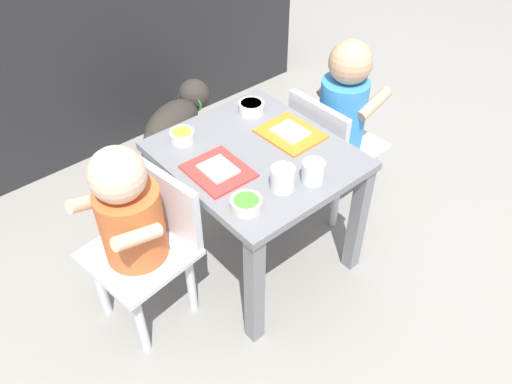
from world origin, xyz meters
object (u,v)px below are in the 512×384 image
seated_child_left (133,218)px  dog (177,120)px  water_cup_left (283,180)px  food_tray_left (219,171)px  cereal_bowl_right_side (246,204)px  veggie_bowl_near (182,136)px  water_cup_right (313,173)px  dining_table (256,174)px  cereal_bowl_left_side (251,107)px  food_tray_right (290,133)px  seated_child_right (341,111)px

seated_child_left → dog: (0.54, 0.62, -0.23)m
water_cup_left → food_tray_left: bearing=118.5°
cereal_bowl_right_side → veggie_bowl_near: bearing=83.1°
dog → cereal_bowl_right_side: size_ratio=5.07×
seated_child_left → water_cup_right: bearing=-28.3°
food_tray_left → veggie_bowl_near: bearing=87.6°
dining_table → water_cup_right: 0.24m
water_cup_left → cereal_bowl_right_side: (-0.13, 0.00, -0.01)m
seated_child_left → dog: seated_child_left is taller
food_tray_left → cereal_bowl_left_side: 0.34m
food_tray_right → water_cup_right: bearing=-117.8°
seated_child_left → seated_child_right: size_ratio=0.97×
seated_child_right → food_tray_right: (-0.27, -0.02, 0.04)m
food_tray_right → food_tray_left: bearing=-180.0°
food_tray_left → cereal_bowl_right_side: size_ratio=2.18×
cereal_bowl_right_side → water_cup_right: bearing=-8.9°
water_cup_right → dog: bearing=84.4°
seated_child_left → food_tray_right: seated_child_left is taller
dog → cereal_bowl_right_side: cereal_bowl_right_side is taller
water_cup_right → water_cup_left: bearing=159.5°
cereal_bowl_left_side → seated_child_right: bearing=-29.4°
dog → water_cup_left: water_cup_left is taller
water_cup_left → cereal_bowl_left_side: bearing=62.5°
water_cup_right → food_tray_left: bearing=131.4°
food_tray_left → food_tray_right: (0.29, 0.00, -0.00)m
food_tray_left → water_cup_right: bearing=-48.6°
food_tray_right → veggie_bowl_near: 0.34m
water_cup_left → cereal_bowl_right_side: 0.13m
food_tray_left → food_tray_right: same height
seated_child_right → cereal_bowl_right_side: bearing=-161.8°
seated_child_left → water_cup_left: seated_child_left is taller
dog → food_tray_right: (0.02, -0.66, 0.27)m
water_cup_left → cereal_bowl_right_side: water_cup_left is taller
water_cup_right → cereal_bowl_right_side: bearing=171.1°
veggie_bowl_near → cereal_bowl_left_side: size_ratio=0.87×
seated_child_left → cereal_bowl_left_side: bearing=14.7°
seated_child_right → cereal_bowl_right_side: seated_child_right is taller
dining_table → cereal_bowl_right_side: (-0.18, -0.17, 0.10)m
veggie_bowl_near → food_tray_left: bearing=-92.4°
dog → water_cup_right: bearing=-95.6°
food_tray_right → cereal_bowl_right_side: bearing=-152.3°
seated_child_right → food_tray_right: 0.28m
seated_child_left → dog: bearing=49.2°
cereal_bowl_right_side → water_cup_left: bearing=-0.7°
seated_child_right → dog: 0.74m
dog → cereal_bowl_right_side: (-0.30, -0.83, 0.29)m
cereal_bowl_left_side → cereal_bowl_right_side: (-0.32, -0.36, -0.00)m
food_tray_left → food_tray_right: 0.29m
food_tray_left → veggie_bowl_near: size_ratio=2.48×
water_cup_right → cereal_bowl_right_side: 0.22m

